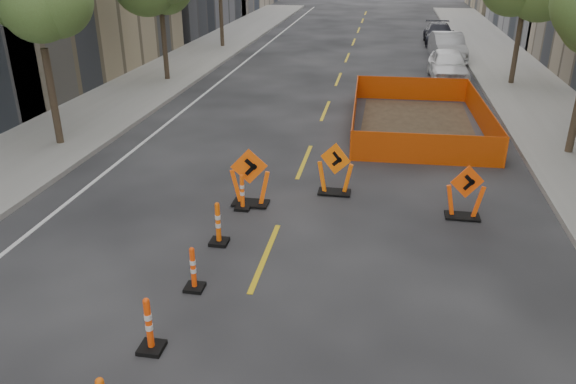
% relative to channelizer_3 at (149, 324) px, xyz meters
% --- Properties ---
extents(ground_plane, '(140.00, 140.00, 0.00)m').
position_rel_channelizer_3_xyz_m(ground_plane, '(1.26, -0.61, -0.53)').
color(ground_plane, black).
extents(sidewalk_left, '(4.00, 90.00, 0.15)m').
position_rel_channelizer_3_xyz_m(sidewalk_left, '(-7.74, 11.39, -0.45)').
color(sidewalk_left, gray).
rests_on(sidewalk_left, ground).
extents(tree_l_b, '(2.80, 2.80, 5.95)m').
position_rel_channelizer_3_xyz_m(tree_l_b, '(-7.14, 9.39, 4.00)').
color(tree_l_b, '#382B1E').
rests_on(tree_l_b, ground).
extents(channelizer_3, '(0.41, 0.41, 1.05)m').
position_rel_channelizer_3_xyz_m(channelizer_3, '(0.00, 0.00, 0.00)').
color(channelizer_3, '#E13F09').
rests_on(channelizer_3, ground).
extents(channelizer_4, '(0.38, 0.38, 0.96)m').
position_rel_channelizer_3_xyz_m(channelizer_4, '(0.13, 1.89, -0.05)').
color(channelizer_4, '#E84009').
rests_on(channelizer_4, ground).
extents(channelizer_5, '(0.41, 0.41, 1.05)m').
position_rel_channelizer_3_xyz_m(channelizer_5, '(0.09, 3.78, -0.00)').
color(channelizer_5, '#DC5209').
rests_on(channelizer_5, ground).
extents(channelizer_6, '(0.38, 0.38, 0.98)m').
position_rel_channelizer_3_xyz_m(channelizer_6, '(0.18, 5.67, -0.04)').
color(channelizer_6, '#FF560A').
rests_on(channelizer_6, ground).
extents(chevron_sign_left, '(1.18, 0.88, 1.58)m').
position_rel_channelizer_3_xyz_m(chevron_sign_left, '(0.32, 5.96, 0.26)').
color(chevron_sign_left, '#FF590A').
rests_on(chevron_sign_left, ground).
extents(chevron_sign_center, '(1.14, 0.92, 1.49)m').
position_rel_channelizer_3_xyz_m(chevron_sign_center, '(2.44, 7.06, 0.22)').
color(chevron_sign_center, '#FF690A').
rests_on(chevron_sign_center, ground).
extents(chevron_sign_right, '(1.07, 0.81, 1.43)m').
position_rel_channelizer_3_xyz_m(chevron_sign_right, '(5.77, 6.12, 0.19)').
color(chevron_sign_right, '#FF4D0A').
rests_on(chevron_sign_right, ground).
extents(safety_fence, '(4.99, 8.19, 1.00)m').
position_rel_channelizer_3_xyz_m(safety_fence, '(4.92, 13.80, -0.02)').
color(safety_fence, orange).
rests_on(safety_fence, ground).
extents(parked_car_near, '(1.89, 4.53, 1.53)m').
position_rel_channelizer_3_xyz_m(parked_car_near, '(6.68, 22.06, 0.24)').
color(parked_car_near, white).
rests_on(parked_car_near, ground).
extents(parked_car_mid, '(2.01, 4.87, 1.57)m').
position_rel_channelizer_3_xyz_m(parked_car_mid, '(7.10, 27.60, 0.26)').
color(parked_car_mid, '#9A9BA0').
rests_on(parked_car_mid, ground).
extents(parked_car_far, '(1.93, 4.74, 1.38)m').
position_rel_channelizer_3_xyz_m(parked_car_far, '(7.03, 33.45, 0.16)').
color(parked_car_far, black).
rests_on(parked_car_far, ground).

